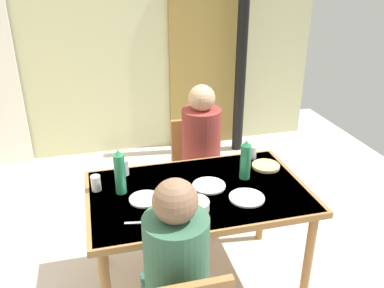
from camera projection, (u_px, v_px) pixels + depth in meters
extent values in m
plane|color=silver|center=(140.00, 286.00, 2.77)|extent=(5.93, 5.93, 0.00)
cube|color=beige|center=(103.00, 29.00, 4.20)|extent=(4.75, 0.10, 2.76)
cube|color=olive|center=(204.00, 61.00, 4.53)|extent=(0.80, 0.05, 2.00)
cylinder|color=black|center=(243.00, 29.00, 4.21)|extent=(0.12, 0.12, 2.76)
cube|color=#9D6C3B|center=(198.00, 193.00, 2.50)|extent=(1.36, 0.84, 0.04)
cube|color=beige|center=(198.00, 191.00, 2.49)|extent=(1.31, 0.81, 0.00)
cylinder|color=#9D6C3B|center=(308.00, 261.00, 2.49)|extent=(0.06, 0.06, 0.71)
cylinder|color=#9D6C3B|center=(101.00, 224.00, 2.83)|extent=(0.06, 0.06, 0.71)
cylinder|color=#9D6C3B|center=(262.00, 201.00, 3.11)|extent=(0.06, 0.06, 0.71)
cube|color=#9D6C3B|center=(199.00, 175.00, 3.28)|extent=(0.40, 0.40, 0.04)
cube|color=#9D6C3B|center=(194.00, 142.00, 3.35)|extent=(0.38, 0.04, 0.42)
cylinder|color=#9D6C3B|center=(225.00, 208.00, 3.27)|extent=(0.04, 0.04, 0.41)
cylinder|color=#9D6C3B|center=(184.00, 214.00, 3.19)|extent=(0.04, 0.04, 0.41)
cylinder|color=#9D6C3B|center=(212.00, 187.00, 3.57)|extent=(0.04, 0.04, 0.41)
cylinder|color=#9D6C3B|center=(175.00, 192.00, 3.49)|extent=(0.04, 0.04, 0.41)
cylinder|color=#38664C|center=(177.00, 266.00, 1.85)|extent=(0.30, 0.30, 0.52)
sphere|color=#846047|center=(175.00, 201.00, 1.70)|extent=(0.20, 0.20, 0.20)
cube|color=maroon|center=(205.00, 178.00, 3.11)|extent=(0.30, 0.22, 0.12)
cylinder|color=maroon|center=(201.00, 141.00, 3.10)|extent=(0.30, 0.30, 0.52)
sphere|color=tan|center=(202.00, 98.00, 2.96)|extent=(0.20, 0.20, 0.20)
cylinder|color=#267D52|center=(120.00, 174.00, 2.42)|extent=(0.07, 0.07, 0.26)
cone|color=#298747|center=(118.00, 152.00, 2.36)|extent=(0.05, 0.05, 0.04)
cylinder|color=#26794C|center=(245.00, 162.00, 2.59)|extent=(0.07, 0.07, 0.23)
cone|color=#28804F|center=(247.00, 143.00, 2.53)|extent=(0.05, 0.05, 0.03)
cylinder|color=beige|center=(195.00, 205.00, 2.29)|extent=(0.17, 0.17, 0.05)
cylinder|color=white|center=(145.00, 199.00, 2.39)|extent=(0.19, 0.19, 0.01)
cylinder|color=white|center=(209.00, 186.00, 2.53)|extent=(0.21, 0.21, 0.01)
cylinder|color=white|center=(247.00, 198.00, 2.41)|extent=(0.21, 0.21, 0.01)
cylinder|color=silver|center=(124.00, 167.00, 2.65)|extent=(0.06, 0.06, 0.11)
cylinder|color=silver|center=(96.00, 183.00, 2.48)|extent=(0.06, 0.06, 0.10)
cylinder|color=silver|center=(252.00, 152.00, 2.88)|extent=(0.06, 0.06, 0.09)
cylinder|color=#DBB77A|center=(266.00, 166.00, 2.77)|extent=(0.19, 0.19, 0.02)
cube|color=silver|center=(138.00, 223.00, 2.19)|extent=(0.15, 0.04, 0.00)
cube|color=silver|center=(175.00, 185.00, 2.55)|extent=(0.11, 0.13, 0.00)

